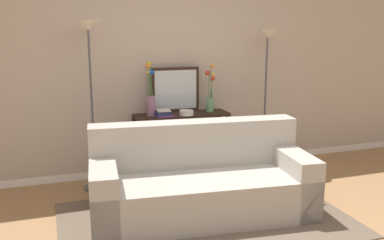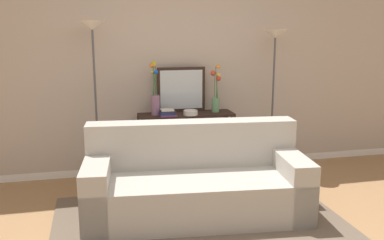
% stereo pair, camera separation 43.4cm
% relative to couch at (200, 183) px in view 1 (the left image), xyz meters
% --- Properties ---
extents(back_wall, '(12.00, 0.15, 2.98)m').
position_rel_couch_xyz_m(back_wall, '(0.14, 1.42, 1.17)').
color(back_wall, white).
rests_on(back_wall, ground).
extents(area_rug, '(2.70, 1.68, 0.01)m').
position_rel_couch_xyz_m(area_rug, '(-0.01, -0.16, -0.31)').
color(area_rug, brown).
rests_on(area_rug, ground).
extents(couch, '(2.17, 1.08, 0.88)m').
position_rel_couch_xyz_m(couch, '(0.00, 0.00, 0.00)').
color(couch, '#ADA89E').
rests_on(couch, ground).
extents(console_table, '(1.15, 0.34, 0.79)m').
position_rel_couch_xyz_m(console_table, '(0.16, 1.11, 0.22)').
color(console_table, black).
rests_on(console_table, ground).
extents(floor_lamp_left, '(0.28, 0.28, 1.87)m').
position_rel_couch_xyz_m(floor_lamp_left, '(-0.90, 1.02, 1.16)').
color(floor_lamp_left, '#4C4C51').
rests_on(floor_lamp_left, ground).
extents(floor_lamp_right, '(0.28, 0.28, 1.78)m').
position_rel_couch_xyz_m(floor_lamp_right, '(1.23, 1.02, 1.08)').
color(floor_lamp_right, '#4C4C51').
rests_on(floor_lamp_right, ground).
extents(wall_mirror, '(0.59, 0.02, 0.55)m').
position_rel_couch_xyz_m(wall_mirror, '(0.13, 1.25, 0.74)').
color(wall_mirror, black).
rests_on(wall_mirror, console_table).
extents(vase_tall_flowers, '(0.11, 0.12, 0.63)m').
position_rel_couch_xyz_m(vase_tall_flowers, '(-0.22, 1.12, 0.71)').
color(vase_tall_flowers, gray).
rests_on(vase_tall_flowers, console_table).
extents(vase_short_flowers, '(0.12, 0.10, 0.58)m').
position_rel_couch_xyz_m(vase_short_flowers, '(0.53, 1.12, 0.68)').
color(vase_short_flowers, '#669E6B').
rests_on(vase_short_flowers, console_table).
extents(fruit_bowl, '(0.17, 0.17, 0.06)m').
position_rel_couch_xyz_m(fruit_bowl, '(0.19, 1.01, 0.50)').
color(fruit_bowl, silver).
rests_on(fruit_bowl, console_table).
extents(book_stack, '(0.20, 0.18, 0.08)m').
position_rel_couch_xyz_m(book_stack, '(-0.09, 1.02, 0.51)').
color(book_stack, '#6B3360').
rests_on(book_stack, console_table).
extents(book_row_under_console, '(0.47, 0.18, 0.13)m').
position_rel_couch_xyz_m(book_row_under_console, '(-0.08, 1.11, -0.26)').
color(book_row_under_console, '#6B3360').
rests_on(book_row_under_console, ground).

